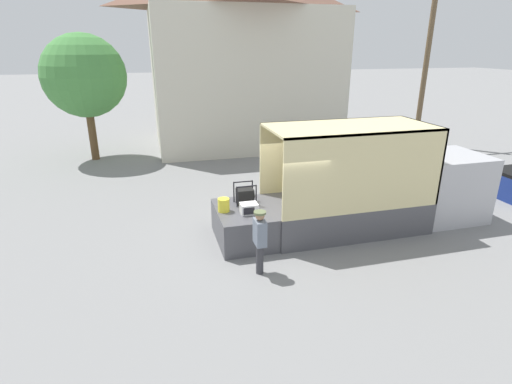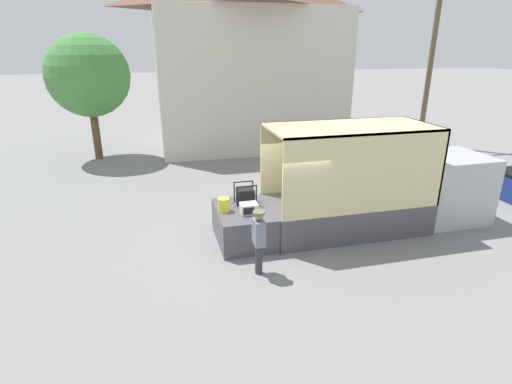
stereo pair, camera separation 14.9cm
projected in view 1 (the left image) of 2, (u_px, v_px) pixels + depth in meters
name	position (u px, v px, depth m)	size (l,w,h in m)	color
ground_plane	(270.00, 236.00, 11.57)	(160.00, 160.00, 0.00)	gray
box_truck	(390.00, 195.00, 12.19)	(6.84, 2.18, 3.12)	#B2B2B7
tailgate_deck	(244.00, 225.00, 11.22)	(1.52, 2.07, 0.94)	#4C4C51
microwave	(249.00, 208.00, 10.75)	(0.47, 0.38, 0.28)	white
portable_generator	(245.00, 196.00, 11.38)	(0.59, 0.46, 0.61)	black
orange_bucket	(224.00, 205.00, 10.86)	(0.32, 0.32, 0.37)	yellow
worker_person	(260.00, 236.00, 9.37)	(0.29, 0.44, 1.62)	#38383D
house_backdrop	(241.00, 54.00, 21.63)	(9.91, 7.78, 9.45)	beige
utility_pole	(427.00, 54.00, 20.97)	(1.80, 0.28, 9.30)	brown
street_tree	(84.00, 76.00, 18.16)	(3.74, 3.74, 5.79)	brown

